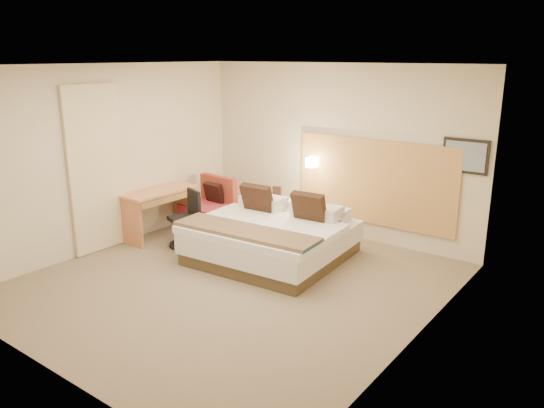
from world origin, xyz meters
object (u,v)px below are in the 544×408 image
Objects in this scene: side_table at (271,215)px; desk_chair at (187,224)px; bed at (273,236)px; lounge_chair at (210,207)px; desk at (160,200)px.

desk_chair reaches higher than side_table.
bed is 1.82m from lounge_chair.
bed is 1.39m from desk_chair.
desk is (-2.00, -0.32, 0.28)m from bed.
desk reaches higher than side_table.
bed is at bearing -17.53° from lounge_chair.
desk_chair reaches higher than lounge_chair.
lounge_chair is at bearing -167.41° from side_table.
bed is 3.21× the size of side_table.
bed reaches higher than side_table.
lounge_chair is 1.14m from side_table.
desk is (-0.26, -0.87, 0.27)m from lounge_chair.
desk_chair is at bearing -5.50° from desk.
desk_chair is (0.66, -0.06, -0.25)m from desk.
bed is 2.50× the size of desk_chair.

